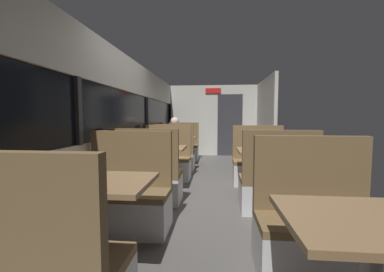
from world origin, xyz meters
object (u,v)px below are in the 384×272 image
dining_table_front_aisle (372,237)px  seated_passenger (175,147)px  bench_mid_window_facing_end (148,181)px  dining_table_near_window (96,192)px  bench_far_window_facing_entry (182,149)px  dining_table_far_window (178,141)px  dining_table_rear_aisle (266,156)px  bench_mid_window_facing_entry (167,163)px  bench_rear_aisle_facing_entry (258,167)px  bench_front_aisle_facing_entry (316,232)px  bench_rear_aisle_facing_end (277,188)px  bench_near_window_facing_entry (127,201)px  bench_far_window_facing_end (174,156)px  dining_table_mid_window (159,153)px

dining_table_front_aisle → seated_passenger: seated_passenger is taller
bench_mid_window_facing_end → dining_table_near_window: bearing=-90.0°
bench_mid_window_facing_end → bench_far_window_facing_entry: size_ratio=1.00×
dining_table_far_window → dining_table_rear_aisle: same height
bench_mid_window_facing_entry → bench_rear_aisle_facing_entry: size_ratio=1.00×
dining_table_far_window → bench_front_aisle_facing_entry: bench_front_aisle_facing_entry is taller
dining_table_front_aisle → bench_rear_aisle_facing_end: bench_rear_aisle_facing_end is taller
bench_near_window_facing_entry → bench_mid_window_facing_end: size_ratio=1.00×
bench_far_window_facing_end → bench_far_window_facing_entry: (0.00, 1.40, 0.00)m
bench_near_window_facing_entry → bench_far_window_facing_end: size_ratio=1.00×
dining_table_mid_window → bench_mid_window_facing_entry: (0.00, 0.70, -0.31)m
dining_table_mid_window → seated_passenger: (0.00, 1.65, -0.10)m
bench_rear_aisle_facing_end → dining_table_mid_window: bearing=153.3°
bench_mid_window_facing_entry → dining_table_front_aisle: bench_mid_window_facing_entry is taller
dining_table_near_window → bench_rear_aisle_facing_end: bearing=37.6°
bench_mid_window_facing_end → dining_table_mid_window: bearing=90.0°
bench_mid_window_facing_entry → bench_front_aisle_facing_entry: 3.39m
bench_near_window_facing_entry → dining_table_rear_aisle: (1.79, 1.38, 0.31)m
dining_table_mid_window → bench_mid_window_facing_end: (0.00, -0.70, -0.31)m
dining_table_mid_window → seated_passenger: 1.65m
bench_rear_aisle_facing_end → seated_passenger: 3.12m
bench_mid_window_facing_end → bench_far_window_facing_entry: bearing=90.0°
bench_far_window_facing_entry → bench_rear_aisle_facing_entry: size_ratio=1.00×
bench_far_window_facing_end → dining_table_front_aisle: bearing=-68.1°
bench_near_window_facing_entry → bench_mid_window_facing_entry: (0.00, 2.28, 0.00)m
bench_near_window_facing_entry → bench_rear_aisle_facing_end: bearing=20.8°
bench_far_window_facing_end → bench_rear_aisle_facing_end: size_ratio=1.00×
dining_table_far_window → dining_table_front_aisle: size_ratio=1.00×
dining_table_near_window → dining_table_far_window: same height
bench_far_window_facing_end → bench_mid_window_facing_end: bearing=-90.0°
bench_rear_aisle_facing_end → bench_front_aisle_facing_entry: bearing=-90.0°
dining_table_rear_aisle → bench_rear_aisle_facing_entry: bench_rear_aisle_facing_entry is taller
dining_table_near_window → dining_table_front_aisle: same height
bench_far_window_facing_end → bench_rear_aisle_facing_entry: same height
dining_table_far_window → dining_table_front_aisle: bearing=-70.9°
dining_table_far_window → bench_rear_aisle_facing_end: 3.66m
bench_front_aisle_facing_entry → bench_far_window_facing_entry: bearing=109.1°
bench_mid_window_facing_end → bench_far_window_facing_end: (0.00, 2.28, 0.00)m
bench_far_window_facing_entry → dining_table_rear_aisle: (1.79, -3.18, 0.31)m
dining_table_rear_aisle → dining_table_near_window: bearing=-130.7°
bench_mid_window_facing_entry → bench_far_window_facing_entry: same height
dining_table_front_aisle → dining_table_rear_aisle: same height
bench_far_window_facing_entry → seated_passenger: 1.34m
bench_far_window_facing_end → bench_far_window_facing_entry: size_ratio=1.00×
bench_far_window_facing_end → dining_table_front_aisle: 4.81m
dining_table_near_window → bench_rear_aisle_facing_entry: bearing=57.2°
dining_table_mid_window → bench_front_aisle_facing_entry: (1.79, -2.18, -0.31)m
dining_table_rear_aisle → bench_rear_aisle_facing_end: bench_rear_aisle_facing_end is taller
dining_table_near_window → bench_mid_window_facing_entry: (0.00, 2.98, -0.31)m
dining_table_front_aisle → bench_near_window_facing_entry: bearing=144.0°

